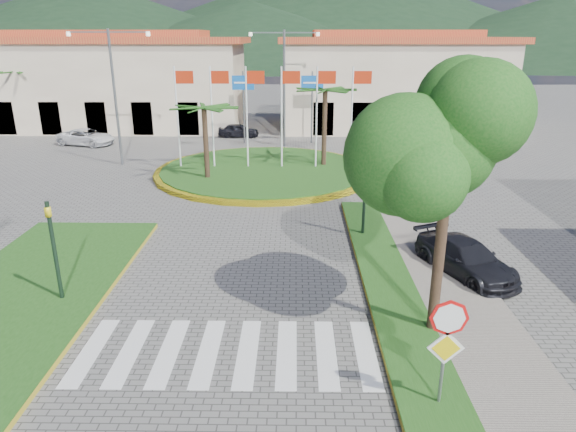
{
  "coord_description": "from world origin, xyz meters",
  "views": [
    {
      "loc": [
        1.79,
        -7.12,
        7.6
      ],
      "look_at": [
        1.57,
        8.0,
        2.28
      ],
      "focal_mm": 32.0,
      "sensor_mm": 36.0,
      "label": 1
    }
  ],
  "objects_px": {
    "car_dark_a": "(239,130)",
    "stop_sign": "(447,337)",
    "car_side_right": "(466,258)",
    "deciduous_tree": "(451,144)",
    "white_van": "(86,137)",
    "car_dark_b": "(315,127)",
    "roundabout_island": "(265,170)"
  },
  "relations": [
    {
      "from": "stop_sign",
      "to": "car_side_right",
      "type": "relative_size",
      "value": 0.65
    },
    {
      "from": "deciduous_tree",
      "to": "white_van",
      "type": "height_order",
      "value": "deciduous_tree"
    },
    {
      "from": "roundabout_island",
      "to": "car_dark_b",
      "type": "distance_m",
      "value": 13.05
    },
    {
      "from": "car_dark_a",
      "to": "roundabout_island",
      "type": "bearing_deg",
      "value": -164.48
    },
    {
      "from": "deciduous_tree",
      "to": "car_dark_b",
      "type": "distance_m",
      "value": 30.04
    },
    {
      "from": "stop_sign",
      "to": "car_side_right",
      "type": "height_order",
      "value": "stop_sign"
    },
    {
      "from": "stop_sign",
      "to": "car_side_right",
      "type": "xyz_separation_m",
      "value": [
        2.6,
        6.68,
        -1.2
      ]
    },
    {
      "from": "white_van",
      "to": "roundabout_island",
      "type": "bearing_deg",
      "value": -104.0
    },
    {
      "from": "white_van",
      "to": "car_dark_b",
      "type": "bearing_deg",
      "value": -58.24
    },
    {
      "from": "deciduous_tree",
      "to": "white_van",
      "type": "xyz_separation_m",
      "value": [
        -19.05,
        25.0,
        -4.59
      ]
    },
    {
      "from": "car_dark_b",
      "to": "car_side_right",
      "type": "height_order",
      "value": "car_side_right"
    },
    {
      "from": "deciduous_tree",
      "to": "car_dark_b",
      "type": "relative_size",
      "value": 2.0
    },
    {
      "from": "stop_sign",
      "to": "car_dark_a",
      "type": "xyz_separation_m",
      "value": [
        -7.59,
        31.33,
        -1.25
      ]
    },
    {
      "from": "stop_sign",
      "to": "car_dark_a",
      "type": "relative_size",
      "value": 0.84
    },
    {
      "from": "stop_sign",
      "to": "deciduous_tree",
      "type": "height_order",
      "value": "deciduous_tree"
    },
    {
      "from": "stop_sign",
      "to": "white_van",
      "type": "distance_m",
      "value": 33.59
    },
    {
      "from": "car_side_right",
      "to": "stop_sign",
      "type": "bearing_deg",
      "value": -135.09
    },
    {
      "from": "car_dark_a",
      "to": "car_dark_b",
      "type": "height_order",
      "value": "car_dark_b"
    },
    {
      "from": "deciduous_tree",
      "to": "roundabout_island",
      "type": "bearing_deg",
      "value": 107.91
    },
    {
      "from": "car_dark_a",
      "to": "car_side_right",
      "type": "xyz_separation_m",
      "value": [
        10.19,
        -24.65,
        0.05
      ]
    },
    {
      "from": "white_van",
      "to": "car_dark_a",
      "type": "distance_m",
      "value": 11.35
    },
    {
      "from": "white_van",
      "to": "car_side_right",
      "type": "relative_size",
      "value": 1.04
    },
    {
      "from": "roundabout_island",
      "to": "car_dark_a",
      "type": "xyz_separation_m",
      "value": [
        -2.69,
        11.29,
        0.36
      ]
    },
    {
      "from": "car_dark_b",
      "to": "car_side_right",
      "type": "distance_m",
      "value": 26.29
    },
    {
      "from": "roundabout_island",
      "to": "car_side_right",
      "type": "distance_m",
      "value": 15.33
    },
    {
      "from": "stop_sign",
      "to": "car_dark_b",
      "type": "height_order",
      "value": "stop_sign"
    },
    {
      "from": "car_dark_b",
      "to": "stop_sign",
      "type": "bearing_deg",
      "value": -166.41
    },
    {
      "from": "car_side_right",
      "to": "deciduous_tree",
      "type": "bearing_deg",
      "value": -142.61
    },
    {
      "from": "car_dark_a",
      "to": "stop_sign",
      "type": "bearing_deg",
      "value": -164.29
    },
    {
      "from": "roundabout_island",
      "to": "car_dark_b",
      "type": "bearing_deg",
      "value": 75.1
    },
    {
      "from": "white_van",
      "to": "car_dark_a",
      "type": "xyz_separation_m",
      "value": [
        10.86,
        3.29,
        -0.05
      ]
    },
    {
      "from": "roundabout_island",
      "to": "stop_sign",
      "type": "xyz_separation_m",
      "value": [
        4.9,
        -20.04,
        1.62
      ]
    }
  ]
}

